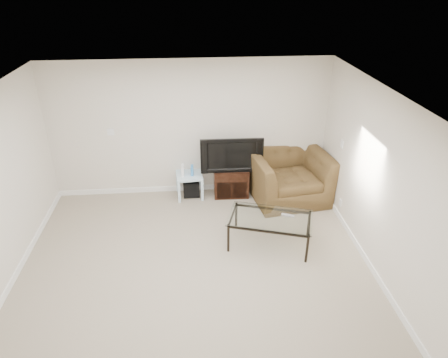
{
  "coord_description": "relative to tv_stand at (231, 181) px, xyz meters",
  "views": [
    {
      "loc": [
        0.01,
        -4.28,
        3.82
      ],
      "look_at": [
        0.5,
        1.2,
        0.9
      ],
      "focal_mm": 32.0,
      "sensor_mm": 36.0,
      "label": 1
    }
  ],
  "objects": [
    {
      "name": "floor",
      "position": [
        -0.73,
        -2.28,
        -0.27
      ],
      "size": [
        5.0,
        5.0,
        0.0
      ],
      "primitive_type": "plane",
      "color": "tan",
      "rests_on": "ground"
    },
    {
      "name": "ceiling",
      "position": [
        -0.73,
        -2.28,
        2.23
      ],
      "size": [
        5.0,
        5.0,
        0.0
      ],
      "primitive_type": "plane",
      "color": "white",
      "rests_on": "ground"
    },
    {
      "name": "wall_back",
      "position": [
        -0.73,
        0.22,
        0.98
      ],
      "size": [
        5.0,
        0.02,
        2.5
      ],
      "primitive_type": "cube",
      "color": "silver",
      "rests_on": "ground"
    },
    {
      "name": "wall_right",
      "position": [
        1.77,
        -2.28,
        0.98
      ],
      "size": [
        0.02,
        5.0,
        2.5
      ],
      "primitive_type": "cube",
      "color": "silver",
      "rests_on": "ground"
    },
    {
      "name": "plate_back",
      "position": [
        -2.13,
        0.21,
        0.98
      ],
      "size": [
        0.12,
        0.02,
        0.12
      ],
      "primitive_type": "cube",
      "color": "white",
      "rests_on": "wall_back"
    },
    {
      "name": "plate_right_switch",
      "position": [
        1.76,
        -0.68,
        0.98
      ],
      "size": [
        0.02,
        0.09,
        0.13
      ],
      "primitive_type": "cube",
      "color": "white",
      "rests_on": "wall_right"
    },
    {
      "name": "plate_right_outlet",
      "position": [
        1.76,
        -0.98,
        0.03
      ],
      "size": [
        0.02,
        0.08,
        0.12
      ],
      "primitive_type": "cube",
      "color": "white",
      "rests_on": "wall_right"
    },
    {
      "name": "tv_stand",
      "position": [
        0.0,
        0.0,
        0.0
      ],
      "size": [
        0.65,
        0.46,
        0.53
      ],
      "primitive_type": null,
      "rotation": [
        0.0,
        0.0,
        -0.03
      ],
      "color": "black",
      "rests_on": "floor"
    },
    {
      "name": "dvd_player",
      "position": [
        -0.0,
        -0.04,
        0.18
      ],
      "size": [
        0.34,
        0.24,
        0.05
      ],
      "primitive_type": "cube",
      "rotation": [
        0.0,
        0.0,
        -0.03
      ],
      "color": "black",
      "rests_on": "tv_stand"
    },
    {
      "name": "television",
      "position": [
        -0.0,
        -0.03,
        0.59
      ],
      "size": [
        1.05,
        0.23,
        0.65
      ],
      "primitive_type": "imported",
      "rotation": [
        0.0,
        0.0,
        -0.02
      ],
      "color": "black",
      "rests_on": "tv_stand"
    },
    {
      "name": "side_table",
      "position": [
        -0.78,
        0.0,
        -0.04
      ],
      "size": [
        0.5,
        0.5,
        0.45
      ],
      "primitive_type": null,
      "rotation": [
        0.0,
        0.0,
        0.08
      ],
      "color": "#A4BDC7",
      "rests_on": "floor"
    },
    {
      "name": "subwoofer",
      "position": [
        -0.75,
        0.02,
        -0.11
      ],
      "size": [
        0.3,
        0.3,
        0.29
      ],
      "primitive_type": "cube",
      "rotation": [
        0.0,
        0.0,
        0.03
      ],
      "color": "black",
      "rests_on": "floor"
    },
    {
      "name": "game_console",
      "position": [
        -0.89,
        -0.03,
        0.29
      ],
      "size": [
        0.05,
        0.15,
        0.21
      ],
      "primitive_type": "cube",
      "rotation": [
        0.0,
        0.0,
        -0.05
      ],
      "color": "white",
      "rests_on": "side_table"
    },
    {
      "name": "game_case",
      "position": [
        -0.72,
        -0.01,
        0.27
      ],
      "size": [
        0.05,
        0.13,
        0.18
      ],
      "primitive_type": "cube",
      "rotation": [
        0.0,
        0.0,
        -0.06
      ],
      "color": "#337FCC",
      "rests_on": "side_table"
    },
    {
      "name": "recliner",
      "position": [
        1.04,
        -0.23,
        0.33
      ],
      "size": [
        1.48,
        1.08,
        1.19
      ],
      "primitive_type": "imported",
      "rotation": [
        0.0,
        0.0,
        0.15
      ],
      "color": "brown",
      "rests_on": "floor"
    },
    {
      "name": "coffee_table",
      "position": [
        0.43,
        -1.61,
        -0.02
      ],
      "size": [
        1.4,
        1.05,
        0.49
      ],
      "primitive_type": null,
      "rotation": [
        0.0,
        0.0,
        -0.31
      ],
      "color": "black",
      "rests_on": "floor"
    },
    {
      "name": "remote",
      "position": [
        0.7,
        -1.59,
        0.23
      ],
      "size": [
        0.2,
        0.13,
        0.02
      ],
      "primitive_type": "cube",
      "rotation": [
        0.0,
        0.0,
        -0.39
      ],
      "color": "#B2B2B7",
      "rests_on": "coffee_table"
    }
  ]
}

